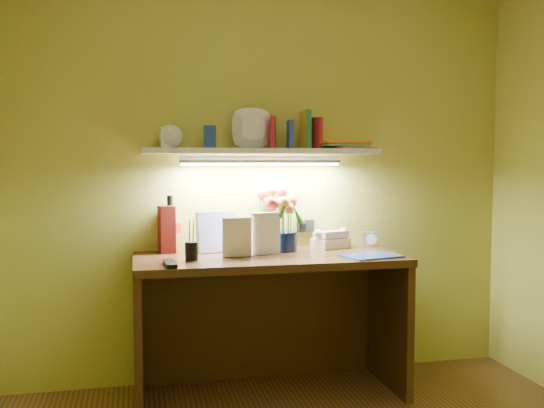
{
  "coord_description": "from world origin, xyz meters",
  "views": [
    {
      "loc": [
        -0.68,
        -1.88,
        1.24
      ],
      "look_at": [
        0.05,
        1.35,
        1.01
      ],
      "focal_mm": 40.0,
      "sensor_mm": 36.0,
      "label": 1
    }
  ],
  "objects_px": {
    "desk": "(269,326)",
    "whisky_bottle": "(170,224)",
    "desk_clock": "(370,239)",
    "telephone": "(331,238)",
    "flower_bouquet": "(278,217)"
  },
  "relations": [
    {
      "from": "telephone",
      "to": "flower_bouquet",
      "type": "bearing_deg",
      "value": 165.2
    },
    {
      "from": "telephone",
      "to": "desk_clock",
      "type": "distance_m",
      "value": 0.24
    },
    {
      "from": "desk",
      "to": "whisky_bottle",
      "type": "relative_size",
      "value": 4.52
    },
    {
      "from": "whisky_bottle",
      "to": "telephone",
      "type": "bearing_deg",
      "value": -3.22
    },
    {
      "from": "desk",
      "to": "desk_clock",
      "type": "xyz_separation_m",
      "value": [
        0.65,
        0.2,
        0.42
      ]
    },
    {
      "from": "telephone",
      "to": "desk",
      "type": "bearing_deg",
      "value": -173.22
    },
    {
      "from": "desk_clock",
      "to": "desk",
      "type": "bearing_deg",
      "value": -143.21
    },
    {
      "from": "whisky_bottle",
      "to": "desk_clock",
      "type": "bearing_deg",
      "value": -2.13
    },
    {
      "from": "desk",
      "to": "desk_clock",
      "type": "height_order",
      "value": "desk_clock"
    },
    {
      "from": "flower_bouquet",
      "to": "telephone",
      "type": "xyz_separation_m",
      "value": [
        0.32,
        0.02,
        -0.13
      ]
    },
    {
      "from": "whisky_bottle",
      "to": "flower_bouquet",
      "type": "bearing_deg",
      "value": -7.22
    },
    {
      "from": "flower_bouquet",
      "to": "desk_clock",
      "type": "height_order",
      "value": "flower_bouquet"
    },
    {
      "from": "desk_clock",
      "to": "whisky_bottle",
      "type": "relative_size",
      "value": 0.28
    },
    {
      "from": "desk_clock",
      "to": "whisky_bottle",
      "type": "bearing_deg",
      "value": -162.87
    },
    {
      "from": "whisky_bottle",
      "to": "desk",
      "type": "bearing_deg",
      "value": -26.37
    }
  ]
}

